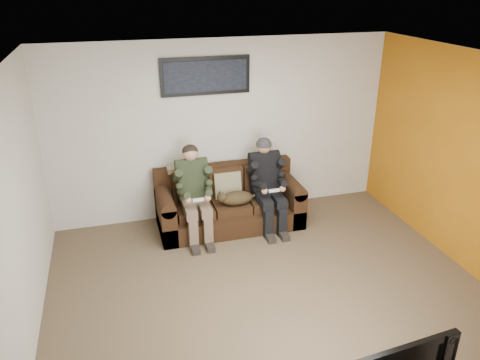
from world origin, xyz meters
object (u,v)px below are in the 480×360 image
object	(u,v)px
person_left	(194,188)
cat	(235,198)
person_right	(267,179)
framed_poster	(206,76)
sofa	(228,203)

from	to	relation	value
person_left	cat	xyz separation A→B (m)	(0.57, -0.07, -0.19)
person_right	cat	size ratio (longest dim) A/B	1.93
person_right	framed_poster	size ratio (longest dim) A/B	1.02
person_left	person_right	world-z (taller)	person_right
framed_poster	sofa	bearing A→B (deg)	-63.02
person_left	person_right	size ratio (longest dim) A/B	0.99
person_left	cat	distance (m)	0.60
person_right	sofa	bearing A→B (deg)	162.06
person_left	person_right	distance (m)	1.05
sofa	person_right	distance (m)	0.68
cat	sofa	bearing A→B (deg)	99.63
sofa	framed_poster	bearing A→B (deg)	116.98
sofa	cat	bearing A→B (deg)	-80.37
sofa	person_left	bearing A→B (deg)	-162.03
sofa	cat	xyz separation A→B (m)	(0.04, -0.24, 0.19)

